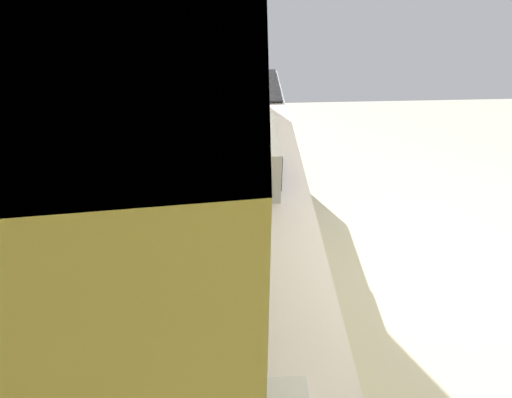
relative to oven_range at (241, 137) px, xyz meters
The scene contains 8 objects.
ground_plane 1.88m from the oven_range, 143.23° to the right, with size 6.53×6.53×0.00m, color beige.
wall_back 1.71m from the oven_range, 165.39° to the left, with size 4.20×0.12×2.56m, color beige.
counter_run 1.92m from the oven_range, behind, with size 3.14×0.67×0.91m.
upper_cabinets 2.35m from the oven_range, behind, with size 2.49×0.31×0.67m.
window_back_wall 2.88m from the oven_range, behind, with size 0.57×0.02×0.65m.
oven_range is the anchor object (origin of this frame).
microwave 1.45m from the oven_range, behind, with size 0.46×0.40×0.26m.
bowl 0.92m from the oven_range, behind, with size 0.16×0.16×0.06m.
Camera 1 is at (-1.79, 1.11, 2.14)m, focal length 30.12 mm.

